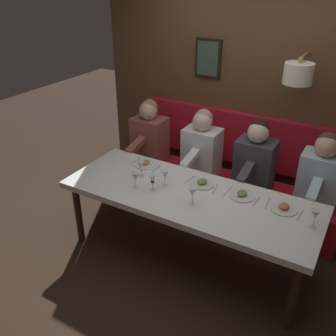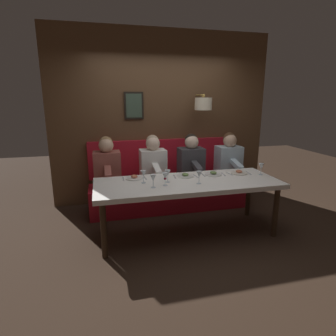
# 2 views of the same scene
# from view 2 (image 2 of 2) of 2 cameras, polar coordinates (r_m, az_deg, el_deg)

# --- Properties ---
(ground_plane) EXTENTS (12.00, 12.00, 0.00)m
(ground_plane) POSITION_cam_2_polar(r_m,az_deg,el_deg) (3.90, 3.93, -13.16)
(ground_plane) COLOR #332319
(dining_table) EXTENTS (0.90, 2.40, 0.74)m
(dining_table) POSITION_cam_2_polar(r_m,az_deg,el_deg) (3.64, 4.11, -3.68)
(dining_table) COLOR white
(dining_table) RESTS_ON ground_plane
(banquette_bench) EXTENTS (0.52, 2.60, 0.45)m
(banquette_bench) POSITION_cam_2_polar(r_m,az_deg,el_deg) (4.60, 0.60, -5.73)
(banquette_bench) COLOR red
(banquette_bench) RESTS_ON ground_plane
(back_wall_panel) EXTENTS (0.59, 3.80, 2.90)m
(back_wall_panel) POSITION_cam_2_polar(r_m,az_deg,el_deg) (4.90, -1.00, 9.21)
(back_wall_panel) COLOR brown
(back_wall_panel) RESTS_ON ground_plane
(diner_nearest) EXTENTS (0.60, 0.40, 0.79)m
(diner_nearest) POSITION_cam_2_polar(r_m,az_deg,el_deg) (4.77, 12.37, 2.04)
(diner_nearest) COLOR silver
(diner_nearest) RESTS_ON banquette_bench
(diner_near) EXTENTS (0.60, 0.40, 0.79)m
(diner_near) POSITION_cam_2_polar(r_m,az_deg,el_deg) (4.52, 4.77, 1.66)
(diner_near) COLOR #3D3D42
(diner_near) RESTS_ON banquette_bench
(diner_middle) EXTENTS (0.60, 0.40, 0.79)m
(diner_middle) POSITION_cam_2_polar(r_m,az_deg,el_deg) (4.36, -3.11, 1.24)
(diner_middle) COLOR white
(diner_middle) RESTS_ON banquette_bench
(diner_far) EXTENTS (0.60, 0.40, 0.79)m
(diner_far) POSITION_cam_2_polar(r_m,az_deg,el_deg) (4.29, -12.43, 0.70)
(diner_far) COLOR #934C42
(diner_far) RESTS_ON banquette_bench
(place_setting_0) EXTENTS (0.24, 0.31, 0.05)m
(place_setting_0) POSITION_cam_2_polar(r_m,az_deg,el_deg) (3.75, -6.95, -1.98)
(place_setting_0) COLOR white
(place_setting_0) RESTS_ON dining_table
(place_setting_1) EXTENTS (0.24, 0.32, 0.05)m
(place_setting_1) POSITION_cam_2_polar(r_m,az_deg,el_deg) (4.10, 14.39, -0.91)
(place_setting_1) COLOR silver
(place_setting_1) RESTS_ON dining_table
(place_setting_2) EXTENTS (0.24, 0.32, 0.05)m
(place_setting_2) POSITION_cam_2_polar(r_m,az_deg,el_deg) (3.82, 3.58, -1.57)
(place_setting_2) COLOR silver
(place_setting_2) RESTS_ON dining_table
(place_setting_3) EXTENTS (0.24, 0.32, 0.05)m
(place_setting_3) POSITION_cam_2_polar(r_m,az_deg,el_deg) (3.95, 9.30, -1.20)
(place_setting_3) COLOR silver
(place_setting_3) RESTS_ON dining_table
(wine_glass_0) EXTENTS (0.07, 0.07, 0.16)m
(wine_glass_0) POSITION_cam_2_polar(r_m,az_deg,el_deg) (3.50, 6.42, -1.40)
(wine_glass_0) COLOR silver
(wine_glass_0) RESTS_ON dining_table
(wine_glass_1) EXTENTS (0.07, 0.07, 0.16)m
(wine_glass_1) POSITION_cam_2_polar(r_m,az_deg,el_deg) (3.41, -0.59, -1.76)
(wine_glass_1) COLOR silver
(wine_glass_1) RESTS_ON dining_table
(wine_glass_2) EXTENTS (0.07, 0.07, 0.16)m
(wine_glass_2) POSITION_cam_2_polar(r_m,az_deg,el_deg) (3.53, -0.07, -1.14)
(wine_glass_2) COLOR silver
(wine_glass_2) RESTS_ON dining_table
(wine_glass_3) EXTENTS (0.07, 0.07, 0.16)m
(wine_glass_3) POSITION_cam_2_polar(r_m,az_deg,el_deg) (3.33, -3.08, -2.13)
(wine_glass_3) COLOR silver
(wine_glass_3) RESTS_ON dining_table
(wine_glass_4) EXTENTS (0.07, 0.07, 0.16)m
(wine_glass_4) POSITION_cam_2_polar(r_m,az_deg,el_deg) (4.10, 18.65, 0.26)
(wine_glass_4) COLOR silver
(wine_glass_4) RESTS_ON dining_table
(wine_glass_5) EXTENTS (0.07, 0.07, 0.16)m
(wine_glass_5) POSITION_cam_2_polar(r_m,az_deg,el_deg) (3.52, -5.09, -1.26)
(wine_glass_5) COLOR silver
(wine_glass_5) RESTS_ON dining_table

